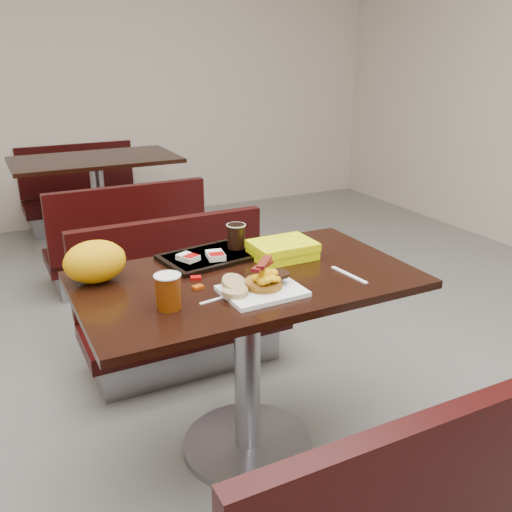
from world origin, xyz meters
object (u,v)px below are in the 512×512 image
bench_far_s (123,233)px  knife (349,275)px  table_far (100,206)px  clamshell (283,250)px  paper_bag (95,262)px  bench_near_n (185,301)px  platter (262,291)px  tray (208,257)px  bench_near_s (357,490)px  coffee_cup_near (168,292)px  coffee_cup_far (236,236)px  fork (211,301)px  pancake_stack (264,283)px  table_near (247,367)px  hashbrown_sleeve_left (188,257)px  bench_far_n (82,189)px  hashbrown_sleeve_right (215,255)px

bench_far_s → knife: size_ratio=5.43×
table_far → bench_far_s: table_far is taller
clamshell → paper_bag: (-0.70, 0.08, 0.04)m
bench_near_n → clamshell: (0.21, -0.59, 0.42)m
bench_far_s → clamshell: 1.85m
bench_far_s → platter: (-0.02, -2.06, 0.40)m
bench_far_s → paper_bag: size_ratio=4.63×
platter → tray: size_ratio=0.76×
bench_near_s → coffee_cup_near: bearing=120.1°
bench_far_s → paper_bag: (-0.49, -1.71, 0.47)m
bench_near_s → coffee_cup_far: 1.06m
coffee_cup_far → clamshell: coffee_cup_far is taller
fork → bench_near_n: bearing=68.2°
table_far → paper_bag: 2.50m
pancake_stack → knife: pancake_stack is taller
table_near → paper_bag: 0.69m
hashbrown_sleeve_left → tray: bearing=-13.3°
table_near → coffee_cup_far: bearing=73.2°
coffee_cup_near → paper_bag: size_ratio=0.52×
bench_far_n → paper_bag: 3.18m
bench_far_n → hashbrown_sleeve_right: 3.15m
table_near → tray: bearing=104.4°
pancake_stack → fork: bearing=178.8°
bench_near_n → bench_near_s: bearing=-90.0°
fork → bench_near_s: bearing=-79.4°
table_near → fork: fork is taller
table_far → coffee_cup_far: 2.39m
pancake_stack → fork: (-0.19, 0.00, -0.03)m
coffee_cup_near → hashbrown_sleeve_left: size_ratio=1.44×
table_far → fork: (-0.20, -2.74, 0.38)m
coffee_cup_near → tray: size_ratio=0.32×
bench_near_n → hashbrown_sleeve_right: bearing=-94.9°
bench_near_n → coffee_cup_far: coffee_cup_far is taller
bench_near_n → bench_far_n: (0.00, 2.60, 0.00)m
bench_near_n → fork: (-0.20, -0.84, 0.39)m
table_far → pancake_stack: 2.77m
coffee_cup_far → bench_far_n: bearing=91.4°
knife → hashbrown_sleeve_left: size_ratio=2.37×
platter → hashbrown_sleeve_left: hashbrown_sleeve_left is taller
coffee_cup_far → fork: bearing=-124.9°
tray → table_far: bearing=79.9°
coffee_cup_near → fork: coffee_cup_near is taller
bench_near_s → pancake_stack: bearing=90.6°
bench_near_n → fork: size_ratio=8.63×
table_far → bench_near_s: bearing=-90.0°
table_far → coffee_cup_near: bearing=-97.0°
bench_near_s → bench_far_s: size_ratio=1.00×
bench_far_s → table_near: bearing=-90.0°
bench_near_s → table_far: bearing=90.0°
bench_far_n → clamshell: clamshell is taller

